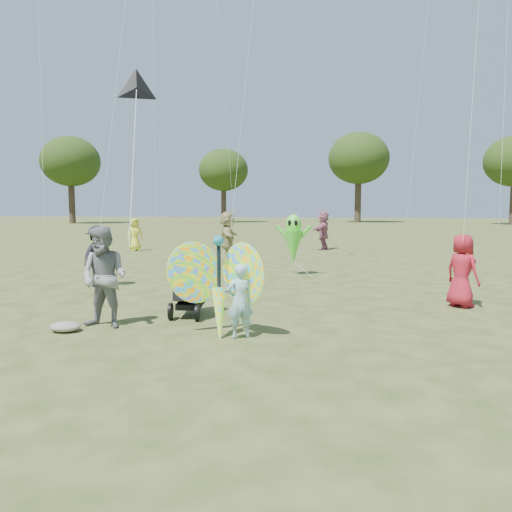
{
  "coord_description": "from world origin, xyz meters",
  "views": [
    {
      "loc": [
        1.44,
        -6.97,
        1.96
      ],
      "look_at": [
        -0.2,
        1.5,
        1.1
      ],
      "focal_mm": 35.0,
      "sensor_mm": 36.0,
      "label": 1
    }
  ],
  "objects_px": {
    "crowd_b": "(98,256)",
    "crowd_d": "(228,237)",
    "butterfly_kite": "(219,286)",
    "alien_kite": "(293,241)",
    "crowd_j": "(323,230)",
    "crowd_g": "(135,234)",
    "crowd_a": "(462,271)",
    "jogging_stroller": "(191,282)",
    "child_girl": "(240,301)",
    "adult_man": "(104,277)"
  },
  "relations": [
    {
      "from": "crowd_b",
      "to": "crowd_d",
      "type": "distance_m",
      "value": 5.91
    },
    {
      "from": "butterfly_kite",
      "to": "alien_kite",
      "type": "distance_m",
      "value": 6.89
    },
    {
      "from": "crowd_j",
      "to": "alien_kite",
      "type": "relative_size",
      "value": 1.01
    },
    {
      "from": "crowd_g",
      "to": "butterfly_kite",
      "type": "bearing_deg",
      "value": -100.67
    },
    {
      "from": "crowd_b",
      "to": "butterfly_kite",
      "type": "height_order",
      "value": "butterfly_kite"
    },
    {
      "from": "crowd_a",
      "to": "butterfly_kite",
      "type": "distance_m",
      "value": 5.07
    },
    {
      "from": "crowd_j",
      "to": "crowd_g",
      "type": "bearing_deg",
      "value": -62.65
    },
    {
      "from": "jogging_stroller",
      "to": "butterfly_kite",
      "type": "distance_m",
      "value": 1.53
    },
    {
      "from": "crowd_d",
      "to": "alien_kite",
      "type": "distance_m",
      "value": 3.73
    },
    {
      "from": "child_girl",
      "to": "crowd_j",
      "type": "distance_m",
      "value": 15.48
    },
    {
      "from": "child_girl",
      "to": "crowd_b",
      "type": "distance_m",
      "value": 5.99
    },
    {
      "from": "alien_kite",
      "to": "crowd_g",
      "type": "bearing_deg",
      "value": 140.26
    },
    {
      "from": "child_girl",
      "to": "crowd_j",
      "type": "bearing_deg",
      "value": -120.82
    },
    {
      "from": "child_girl",
      "to": "crowd_g",
      "type": "height_order",
      "value": "crowd_g"
    },
    {
      "from": "child_girl",
      "to": "crowd_j",
      "type": "height_order",
      "value": "crowd_j"
    },
    {
      "from": "crowd_g",
      "to": "crowd_b",
      "type": "bearing_deg",
      "value": -110.27
    },
    {
      "from": "child_girl",
      "to": "crowd_d",
      "type": "bearing_deg",
      "value": -104.38
    },
    {
      "from": "child_girl",
      "to": "adult_man",
      "type": "bearing_deg",
      "value": -35.18
    },
    {
      "from": "adult_man",
      "to": "crowd_d",
      "type": "distance_m",
      "value": 9.4
    },
    {
      "from": "crowd_g",
      "to": "jogging_stroller",
      "type": "distance_m",
      "value": 13.79
    },
    {
      "from": "crowd_j",
      "to": "crowd_d",
      "type": "bearing_deg",
      "value": -13.5
    },
    {
      "from": "crowd_g",
      "to": "jogging_stroller",
      "type": "relative_size",
      "value": 1.32
    },
    {
      "from": "crowd_a",
      "to": "jogging_stroller",
      "type": "height_order",
      "value": "crowd_a"
    },
    {
      "from": "adult_man",
      "to": "crowd_g",
      "type": "relative_size",
      "value": 1.14
    },
    {
      "from": "adult_man",
      "to": "jogging_stroller",
      "type": "height_order",
      "value": "adult_man"
    },
    {
      "from": "crowd_b",
      "to": "alien_kite",
      "type": "bearing_deg",
      "value": -42.36
    },
    {
      "from": "crowd_d",
      "to": "crowd_j",
      "type": "height_order",
      "value": "crowd_d"
    },
    {
      "from": "jogging_stroller",
      "to": "butterfly_kite",
      "type": "xyz_separation_m",
      "value": [
        0.86,
        -1.25,
        0.15
      ]
    },
    {
      "from": "adult_man",
      "to": "butterfly_kite",
      "type": "xyz_separation_m",
      "value": [
        1.95,
        -0.15,
        -0.06
      ]
    },
    {
      "from": "butterfly_kite",
      "to": "child_girl",
      "type": "bearing_deg",
      "value": -11.72
    },
    {
      "from": "child_girl",
      "to": "crowd_a",
      "type": "height_order",
      "value": "crowd_a"
    },
    {
      "from": "adult_man",
      "to": "crowd_d",
      "type": "height_order",
      "value": "crowd_d"
    },
    {
      "from": "adult_man",
      "to": "crowd_j",
      "type": "height_order",
      "value": "crowd_j"
    },
    {
      "from": "crowd_a",
      "to": "butterfly_kite",
      "type": "height_order",
      "value": "butterfly_kite"
    },
    {
      "from": "adult_man",
      "to": "butterfly_kite",
      "type": "distance_m",
      "value": 1.96
    },
    {
      "from": "child_girl",
      "to": "jogging_stroller",
      "type": "height_order",
      "value": "child_girl"
    },
    {
      "from": "adult_man",
      "to": "crowd_d",
      "type": "bearing_deg",
      "value": 97.39
    },
    {
      "from": "crowd_a",
      "to": "crowd_d",
      "type": "distance_m",
      "value": 9.12
    },
    {
      "from": "butterfly_kite",
      "to": "adult_man",
      "type": "bearing_deg",
      "value": 175.52
    },
    {
      "from": "crowd_g",
      "to": "crowd_j",
      "type": "distance_m",
      "value": 8.4
    },
    {
      "from": "crowd_g",
      "to": "crowd_j",
      "type": "relative_size",
      "value": 0.82
    },
    {
      "from": "crowd_a",
      "to": "crowd_j",
      "type": "bearing_deg",
      "value": -25.73
    },
    {
      "from": "crowd_b",
      "to": "alien_kite",
      "type": "height_order",
      "value": "alien_kite"
    },
    {
      "from": "adult_man",
      "to": "crowd_d",
      "type": "xyz_separation_m",
      "value": [
        -0.32,
        9.4,
        0.07
      ]
    },
    {
      "from": "crowd_d",
      "to": "butterfly_kite",
      "type": "distance_m",
      "value": 9.82
    },
    {
      "from": "adult_man",
      "to": "crowd_b",
      "type": "distance_m",
      "value": 4.35
    },
    {
      "from": "crowd_g",
      "to": "butterfly_kite",
      "type": "relative_size",
      "value": 0.83
    },
    {
      "from": "child_girl",
      "to": "alien_kite",
      "type": "height_order",
      "value": "alien_kite"
    },
    {
      "from": "crowd_g",
      "to": "adult_man",
      "type": "bearing_deg",
      "value": -107.21
    },
    {
      "from": "adult_man",
      "to": "crowd_g",
      "type": "height_order",
      "value": "adult_man"
    }
  ]
}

